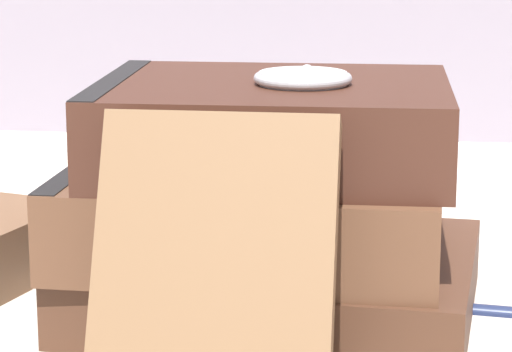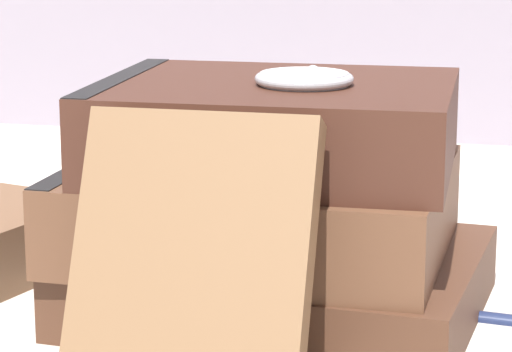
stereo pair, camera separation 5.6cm
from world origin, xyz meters
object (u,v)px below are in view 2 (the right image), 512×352
at_px(book_flat_bottom, 272,280).
at_px(book_leaning_front, 191,275).
at_px(book_flat_middle, 250,207).
at_px(book_flat_top, 266,125).
at_px(pocket_watch, 313,79).
at_px(reading_glasses, 214,225).

relative_size(book_flat_bottom, book_leaning_front, 1.74).
xyz_separation_m(book_flat_middle, book_flat_top, (0.01, -0.00, 0.04)).
distance_m(book_flat_top, pocket_watch, 0.03).
relative_size(book_leaning_front, reading_glasses, 1.20).
bearing_deg(book_flat_middle, book_flat_bottom, 11.24).
xyz_separation_m(pocket_watch, reading_glasses, (-0.09, 0.16, -0.12)).
distance_m(book_flat_bottom, reading_glasses, 0.16).
bearing_deg(pocket_watch, book_flat_bottom, 151.94).
xyz_separation_m(book_flat_bottom, book_flat_middle, (-0.01, -0.00, 0.04)).
bearing_deg(book_leaning_front, reading_glasses, 102.95).
height_order(book_leaning_front, pocket_watch, pocket_watch).
distance_m(book_flat_bottom, book_flat_top, 0.08).
relative_size(book_flat_top, pocket_watch, 3.44).
bearing_deg(book_flat_top, pocket_watch, -15.24).
bearing_deg(book_flat_top, book_leaning_front, -94.61).
bearing_deg(reading_glasses, book_leaning_front, -95.29).
relative_size(book_flat_bottom, book_flat_middle, 1.11).
distance_m(book_flat_bottom, pocket_watch, 0.11).
bearing_deg(pocket_watch, book_leaning_front, -105.91).
relative_size(book_leaning_front, pocket_watch, 2.39).
relative_size(book_flat_top, reading_glasses, 1.74).
height_order(book_flat_middle, reading_glasses, book_flat_middle).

